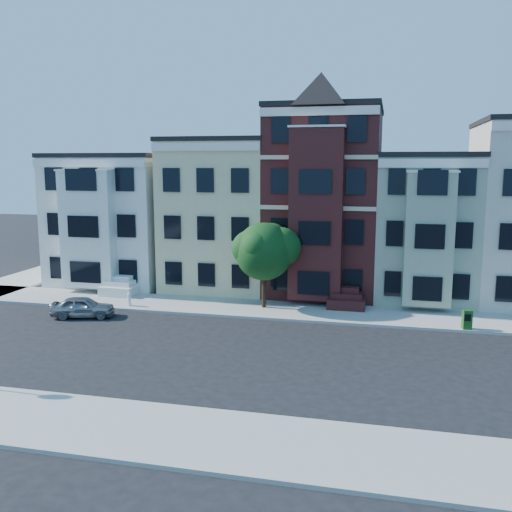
% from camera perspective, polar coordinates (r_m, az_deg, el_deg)
% --- Properties ---
extents(ground, '(120.00, 120.00, 0.00)m').
position_cam_1_polar(ground, '(25.96, 3.04, -10.26)').
color(ground, black).
extents(far_sidewalk, '(60.00, 4.00, 0.15)m').
position_cam_1_polar(far_sidewalk, '(33.49, 5.51, -5.62)').
color(far_sidewalk, '#9E9B93').
rests_on(far_sidewalk, ground).
extents(near_sidewalk, '(60.00, 4.00, 0.15)m').
position_cam_1_polar(near_sidewalk, '(18.75, -1.56, -18.10)').
color(near_sidewalk, '#9E9B93').
rests_on(near_sidewalk, ground).
extents(house_white, '(8.00, 9.00, 9.00)m').
position_cam_1_polar(house_white, '(43.33, -13.24, 3.55)').
color(house_white, white).
rests_on(house_white, ground).
extents(house_yellow, '(7.00, 9.00, 10.00)m').
position_cam_1_polar(house_yellow, '(40.36, -3.02, 4.09)').
color(house_yellow, beige).
rests_on(house_yellow, ground).
extents(house_brown, '(7.00, 9.00, 12.00)m').
position_cam_1_polar(house_brown, '(38.90, 6.96, 5.31)').
color(house_brown, '#401414').
rests_on(house_brown, ground).
extents(house_green, '(6.00, 9.00, 9.00)m').
position_cam_1_polar(house_green, '(38.86, 16.49, 2.77)').
color(house_green, '#93A088').
rests_on(house_green, ground).
extents(street_tree, '(6.85, 6.85, 6.27)m').
position_cam_1_polar(street_tree, '(33.55, 0.80, 0.06)').
color(street_tree, '#124513').
rests_on(street_tree, far_sidewalk).
extents(parked_car, '(3.78, 2.30, 1.20)m').
position_cam_1_polar(parked_car, '(33.89, -16.93, -4.89)').
color(parked_car, gray).
rests_on(parked_car, ground).
extents(newspaper_box, '(0.51, 0.47, 1.01)m').
position_cam_1_polar(newspaper_box, '(31.69, 20.35, -5.97)').
color(newspaper_box, '#1F591B').
rests_on(newspaper_box, far_sidewalk).
extents(fire_hydrant, '(0.23, 0.23, 0.63)m').
position_cam_1_polar(fire_hydrant, '(35.30, -12.55, -4.36)').
color(fire_hydrant, silver).
rests_on(fire_hydrant, far_sidewalk).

